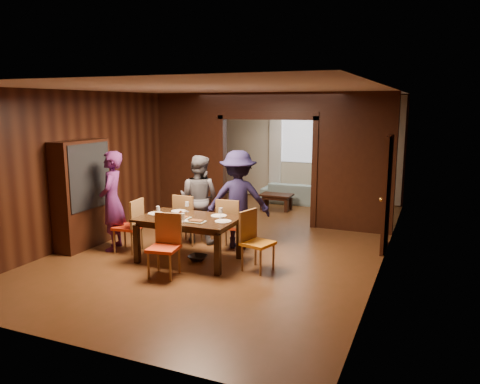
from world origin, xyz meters
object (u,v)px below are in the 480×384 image
at_px(person_navy, 238,199).
at_px(sofa, 298,193).
at_px(dining_table, 189,239).
at_px(coffee_table, 276,202).
at_px(chair_near, 164,246).
at_px(person_purple, 112,201).
at_px(chair_right, 258,241).
at_px(chair_far_r, 231,224).
at_px(hutch, 82,194).
at_px(chair_left, 128,225).
at_px(chair_far_l, 189,219).
at_px(person_grey, 199,199).

height_order(person_navy, sofa, person_navy).
xyz_separation_m(dining_table, coffee_table, (0.12, 4.35, -0.18)).
height_order(coffee_table, chair_near, chair_near).
height_order(person_purple, dining_table, person_purple).
bearing_deg(coffee_table, sofa, 73.66).
relative_size(person_purple, chair_right, 1.87).
height_order(chair_far_r, hutch, hutch).
bearing_deg(chair_left, chair_far_r, 111.11).
height_order(person_purple, chair_near, person_purple).
bearing_deg(chair_right, person_navy, 52.11).
relative_size(person_navy, chair_near, 1.87).
relative_size(sofa, chair_far_r, 1.97).
bearing_deg(hutch, person_purple, 6.51).
bearing_deg(sofa, chair_far_l, 77.02).
height_order(person_navy, chair_right, person_navy).
height_order(coffee_table, chair_left, chair_left).
distance_m(person_purple, chair_left, 0.53).
relative_size(sofa, chair_near, 1.97).
height_order(dining_table, chair_right, chair_right).
relative_size(person_grey, coffee_table, 2.12).
bearing_deg(chair_far_r, chair_near, 73.13).
relative_size(chair_far_l, hutch, 0.48).
distance_m(person_navy, chair_right, 1.39).
bearing_deg(chair_far_l, hutch, 30.03).
distance_m(chair_left, chair_far_r, 1.88).
distance_m(person_purple, dining_table, 1.68).
bearing_deg(dining_table, chair_right, 0.50).
distance_m(person_purple, hutch, 0.63).
distance_m(dining_table, chair_near, 0.81).
height_order(person_purple, sofa, person_purple).
distance_m(person_purple, sofa, 5.68).
relative_size(chair_far_r, hutch, 0.48).
xyz_separation_m(chair_right, hutch, (-3.47, -0.04, 0.52)).
bearing_deg(chair_near, chair_far_l, 98.44).
xyz_separation_m(sofa, dining_table, (-0.40, -5.32, 0.10)).
distance_m(chair_far_l, hutch, 2.02).
height_order(sofa, chair_left, chair_left).
height_order(person_grey, hutch, hutch).
xyz_separation_m(chair_right, chair_far_r, (-0.84, 0.85, 0.00)).
bearing_deg(coffee_table, person_grey, -98.55).
xyz_separation_m(chair_left, chair_far_l, (0.77, 0.87, 0.00)).
xyz_separation_m(chair_left, chair_near, (1.28, -0.84, 0.00)).
xyz_separation_m(dining_table, chair_far_l, (-0.50, 0.90, 0.10)).
height_order(person_purple, person_navy, person_purple).
relative_size(coffee_table, hutch, 0.40).
bearing_deg(person_purple, coffee_table, 134.92).
relative_size(person_purple, hutch, 0.91).
bearing_deg(person_purple, hutch, -106.89).
distance_m(chair_right, chair_far_r, 1.19).
height_order(person_grey, dining_table, person_grey).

